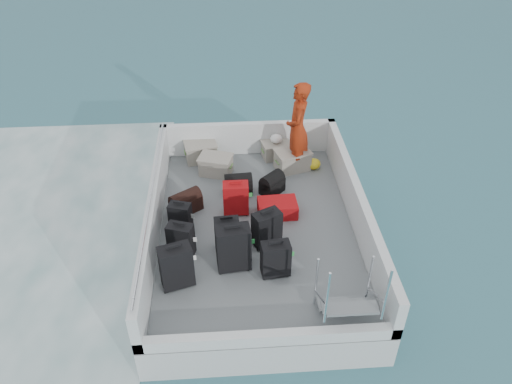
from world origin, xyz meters
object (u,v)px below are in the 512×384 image
(suitcase_8, at_px, (277,208))
(suitcase_5, at_px, (236,199))
(suitcase_7, at_px, (267,229))
(suitcase_1, at_px, (181,240))
(suitcase_0, at_px, (176,267))
(suitcase_3, at_px, (234,248))
(suitcase_4, at_px, (227,234))
(crate_2, at_px, (276,150))
(suitcase_2, at_px, (180,217))
(crate_3, at_px, (292,161))
(crate_0, at_px, (201,152))
(passenger, at_px, (298,128))
(suitcase_6, at_px, (276,259))
(crate_1, at_px, (216,166))

(suitcase_8, bearing_deg, suitcase_5, 79.71)
(suitcase_7, distance_m, suitcase_8, 0.82)
(suitcase_1, distance_m, suitcase_7, 1.40)
(suitcase_1, bearing_deg, suitcase_0, -74.27)
(suitcase_0, bearing_deg, suitcase_3, 3.20)
(suitcase_1, bearing_deg, suitcase_4, 26.27)
(suitcase_0, xyz_separation_m, suitcase_4, (0.76, 0.76, -0.07))
(suitcase_3, relative_size, crate_2, 1.48)
(suitcase_2, bearing_deg, suitcase_5, 38.94)
(crate_2, bearing_deg, crate_3, -58.14)
(suitcase_2, bearing_deg, crate_0, 98.69)
(suitcase_5, distance_m, crate_3, 1.79)
(suitcase_1, bearing_deg, suitcase_3, -4.25)
(suitcase_2, xyz_separation_m, passenger, (2.21, 1.74, 0.66))
(suitcase_4, height_order, suitcase_6, suitcase_6)
(passenger, bearing_deg, suitcase_7, -9.94)
(suitcase_4, xyz_separation_m, passenger, (1.43, 2.26, 0.63))
(suitcase_0, bearing_deg, crate_2, 45.08)
(suitcase_6, height_order, crate_2, suitcase_6)
(suitcase_6, distance_m, crate_2, 3.38)
(suitcase_4, distance_m, suitcase_5, 0.94)
(suitcase_4, relative_size, crate_3, 0.92)
(suitcase_0, relative_size, suitcase_3, 0.94)
(suitcase_0, relative_size, suitcase_2, 1.39)
(crate_3, bearing_deg, suitcase_2, -140.98)
(suitcase_0, bearing_deg, crate_1, 61.66)
(suitcase_3, distance_m, crate_3, 2.99)
(suitcase_2, relative_size, suitcase_7, 0.84)
(crate_0, xyz_separation_m, crate_3, (1.84, -0.46, 0.01))
(crate_0, distance_m, passenger, 2.10)
(crate_2, relative_size, crate_3, 0.83)
(suitcase_0, xyz_separation_m, suitcase_2, (-0.02, 1.29, -0.10))
(suitcase_4, bearing_deg, suitcase_7, 2.72)
(suitcase_1, distance_m, suitcase_8, 1.90)
(crate_3, bearing_deg, suitcase_7, -107.90)
(suitcase_3, xyz_separation_m, suitcase_8, (0.82, 1.27, -0.26))
(suitcase_7, relative_size, crate_1, 1.06)
(suitcase_0, xyz_separation_m, suitcase_3, (0.85, 0.32, 0.03))
(suitcase_7, relative_size, suitcase_8, 0.93)
(suitcase_5, relative_size, crate_2, 1.16)
(suitcase_2, relative_size, suitcase_4, 0.90)
(suitcase_1, xyz_separation_m, crate_0, (0.25, 2.83, -0.12))
(suitcase_4, xyz_separation_m, suitcase_7, (0.65, 0.07, 0.02))
(crate_2, bearing_deg, suitcase_0, -117.77)
(suitcase_2, xyz_separation_m, crate_1, (0.60, 1.67, -0.09))
(suitcase_2, xyz_separation_m, suitcase_7, (1.43, -0.46, 0.05))
(suitcase_2, distance_m, passenger, 2.89)
(suitcase_6, distance_m, crate_0, 3.57)
(suitcase_0, relative_size, suitcase_7, 1.16)
(suitcase_5, bearing_deg, suitcase_1, -130.90)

